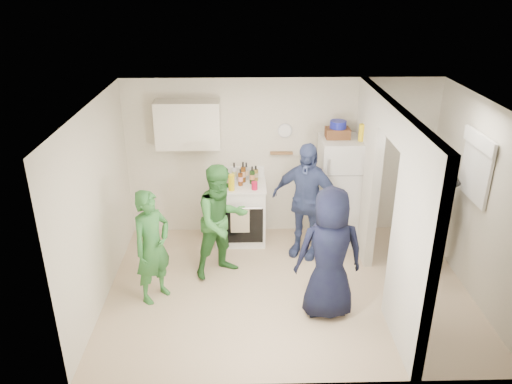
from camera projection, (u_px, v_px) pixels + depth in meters
floor at (288, 288)px, 6.74m from camera, size 4.80×4.80×0.00m
wall_back at (281, 158)px, 7.78m from camera, size 4.80×0.00×4.80m
wall_front at (306, 282)px, 4.68m from camera, size 4.80×0.00×4.80m
wall_left at (98, 207)px, 6.18m from camera, size 0.00×3.40×3.40m
wall_right at (480, 203)px, 6.28m from camera, size 0.00×3.40×3.40m
ceiling at (294, 106)px, 5.72m from camera, size 4.80×4.80×0.00m
partition_pier_back at (366, 171)px, 7.26m from camera, size 0.12×1.20×2.50m
partition_pier_front at (413, 248)px, 5.25m from camera, size 0.12×1.20×2.50m
partition_header at (395, 123)px, 5.83m from camera, size 0.12×1.00×0.40m
stove at (240, 212)px, 7.78m from camera, size 0.80×0.66×0.95m
upper_cabinet at (188, 125)px, 7.35m from camera, size 0.95×0.34×0.70m
fridge at (341, 191)px, 7.64m from camera, size 0.69×0.67×1.67m
wicker_basket at (338, 133)px, 7.32m from camera, size 0.35×0.25×0.15m
blue_bowl at (338, 124)px, 7.26m from camera, size 0.24×0.24×0.11m
yellow_cup_stack_top at (362, 133)px, 7.17m from camera, size 0.09×0.09×0.25m
wall_clock at (285, 131)px, 7.58m from camera, size 0.22×0.02×0.22m
spice_shelf at (281, 153)px, 7.70m from camera, size 0.35×0.08×0.03m
nook_window at (478, 167)px, 6.30m from camera, size 0.03×0.70×0.80m
nook_window_frame at (476, 167)px, 6.30m from camera, size 0.04×0.76×0.86m
nook_valance at (480, 141)px, 6.16m from camera, size 0.04×0.82×0.18m
yellow_cup_stack_stove at (231, 182)px, 7.34m from camera, size 0.09×0.09×0.25m
red_cup at (255, 186)px, 7.39m from camera, size 0.09×0.09×0.12m
person_green_left at (152, 247)px, 6.25m from camera, size 0.63×0.66×1.52m
person_green_center at (222, 221)px, 6.77m from camera, size 0.99×0.93×1.62m
person_denim at (305, 201)px, 7.22m from camera, size 1.11×0.84×1.75m
person_navy at (330, 254)px, 5.94m from camera, size 0.85×0.58×1.68m
person_nook at (431, 219)px, 6.86m from camera, size 1.04×1.19×1.60m
bottle_a at (220, 173)px, 7.66m from camera, size 0.07×0.07×0.26m
bottle_b at (227, 178)px, 7.45m from camera, size 0.07×0.07×0.29m
bottle_c at (234, 172)px, 7.67m from camera, size 0.07×0.07×0.29m
bottle_d at (240, 177)px, 7.50m from camera, size 0.07×0.07×0.26m
bottle_e at (246, 171)px, 7.72m from camera, size 0.07×0.07×0.28m
bottle_f at (252, 175)px, 7.56m from camera, size 0.08×0.08×0.28m
bottle_g at (256, 173)px, 7.68m from camera, size 0.08×0.08×0.24m
bottle_h at (219, 178)px, 7.43m from camera, size 0.07×0.07×0.31m
bottle_i at (243, 172)px, 7.62m from camera, size 0.08×0.08×0.32m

